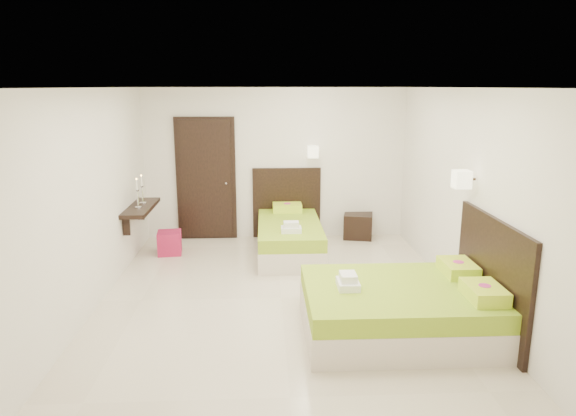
{
  "coord_description": "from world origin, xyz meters",
  "views": [
    {
      "loc": [
        -0.2,
        -6.07,
        2.62
      ],
      "look_at": [
        0.1,
        0.3,
        1.1
      ],
      "focal_mm": 32.0,
      "sensor_mm": 36.0,
      "label": 1
    }
  ],
  "objects_px": {
    "nightstand": "(358,226)",
    "bed_single": "(289,234)",
    "bed_double": "(406,306)",
    "ottoman": "(170,243)"
  },
  "relations": [
    {
      "from": "nightstand",
      "to": "bed_single",
      "type": "bearing_deg",
      "value": -137.03
    },
    {
      "from": "bed_single",
      "to": "bed_double",
      "type": "xyz_separation_m",
      "value": [
        1.12,
        -2.83,
        0.0
      ]
    },
    {
      "from": "bed_double",
      "to": "ottoman",
      "type": "distance_m",
      "value": 4.16
    },
    {
      "from": "bed_single",
      "to": "ottoman",
      "type": "distance_m",
      "value": 1.92
    },
    {
      "from": "ottoman",
      "to": "bed_single",
      "type": "bearing_deg",
      "value": -0.27
    },
    {
      "from": "bed_double",
      "to": "nightstand",
      "type": "bearing_deg",
      "value": 87.91
    },
    {
      "from": "nightstand",
      "to": "ottoman",
      "type": "distance_m",
      "value": 3.25
    },
    {
      "from": "bed_double",
      "to": "ottoman",
      "type": "height_order",
      "value": "bed_double"
    },
    {
      "from": "bed_double",
      "to": "ottoman",
      "type": "xyz_separation_m",
      "value": [
        -3.04,
        2.84,
        -0.12
      ]
    },
    {
      "from": "bed_single",
      "to": "bed_double",
      "type": "relative_size",
      "value": 0.97
    }
  ]
}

